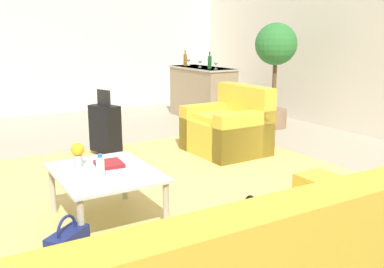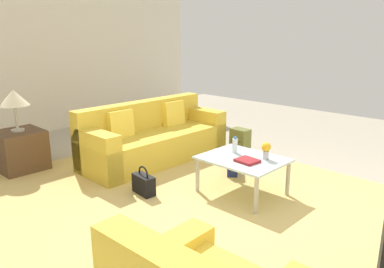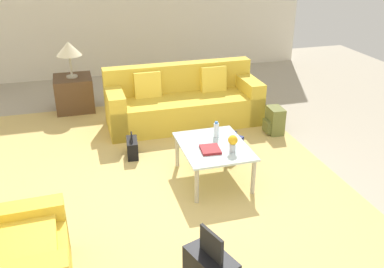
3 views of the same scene
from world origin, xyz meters
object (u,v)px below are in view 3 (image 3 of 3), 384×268
armchair (6,267)px  backpack_olive (274,121)px  coffee_table_book (210,149)px  handbag_black (132,148)px  handbag_navy (233,147)px  flower_vase (233,142)px  table_lamp (69,49)px  couch (182,103)px  coffee_table (213,149)px  water_bottle (216,130)px  side_table (74,93)px

armchair → backpack_olive: armchair is taller
coffee_table_book → handbag_black: size_ratio=0.68×
handbag_navy → backpack_olive: backpack_olive is taller
handbag_navy → coffee_table_book: bearing=139.4°
flower_vase → table_lamp: size_ratio=0.35×
couch → table_lamp: 2.02m
coffee_table → handbag_navy: bearing=-42.1°
armchair → water_bottle: size_ratio=4.94×
handbag_navy → backpack_olive: (0.50, -0.84, 0.06)m
water_bottle → coffee_table_book: 0.38m
couch → flower_vase: size_ratio=11.35×
couch → coffee_table_book: 1.93m
armchair → flower_vase: 2.57m
side_table → backpack_olive: size_ratio=1.52×
couch → armchair: 3.84m
coffee_table → water_bottle: water_bottle is taller
water_bottle → backpack_olive: (0.80, -1.19, -0.36)m
couch → coffee_table_book: size_ratio=9.59×
flower_vase → side_table: 3.45m
handbag_navy → flower_vase: bearing=157.3°
armchair → coffee_table_book: 2.41m
handbag_navy → side_table: bearing=40.2°
table_lamp → handbag_black: bearing=-161.3°
flower_vase → side_table: (3.02, 1.65, -0.30)m
couch → armchair: couch is taller
coffee_table → water_bottle: 0.27m
water_bottle → coffee_table: bearing=153.4°
table_lamp → handbag_navy: table_lamp is taller
coffee_table → table_lamp: size_ratio=1.64×
water_bottle → side_table: (2.60, 1.60, -0.27)m
water_bottle → table_lamp: 3.09m
side_table → table_lamp: (-0.00, 0.00, 0.74)m
flower_vase → handbag_black: 1.52m
flower_vase → backpack_olive: flower_vase is taller
flower_vase → handbag_navy: bearing=-22.7°
water_bottle → handbag_black: (0.65, 0.94, -0.42)m
water_bottle → handbag_navy: (0.30, -0.35, -0.42)m
coffee_table → handbag_navy: size_ratio=2.68×
couch → water_bottle: bearing=180.0°
coffee_table_book → side_table: bearing=31.2°
coffee_table → handbag_navy: 0.72m
side_table → handbag_navy: bearing=-139.8°
water_bottle → handbag_navy: bearing=-49.7°
flower_vase → handbag_navy: (0.72, -0.30, -0.45)m
handbag_black → side_table: bearing=18.7°
side_table → handbag_navy: side_table is taller
couch → backpack_olive: (-0.79, -1.19, -0.12)m
water_bottle → handbag_navy: size_ratio=0.57×
side_table → handbag_black: side_table is taller
flower_vase → handbag_black: flower_vase is taller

